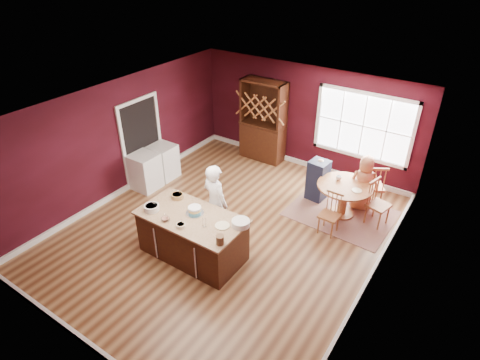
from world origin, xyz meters
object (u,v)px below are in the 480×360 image
Objects in this scene: toddler at (320,167)px; washer at (145,172)px; seated_woman at (364,183)px; hutch at (263,121)px; high_chair at (318,179)px; dining_table at (344,194)px; baker at (215,202)px; chair_north at (373,184)px; layer_cake at (195,210)px; chair_east at (379,203)px; dryer at (163,161)px; chair_south at (330,214)px; kitchen_island at (193,237)px.

washer is (-3.66, -1.98, -0.36)m from toddler.
seated_woman is 3.27m from hutch.
toddler is at bearing 103.68° from high_chair.
toddler is (-0.75, 0.35, 0.28)m from dining_table.
hutch reaches higher than washer.
dining_table is 3.20m from hutch.
hutch is (-1.02, 3.50, 0.27)m from baker.
chair_north is at bearing 60.41° from dining_table.
layer_cake is 4.21m from hutch.
dryer is at bearing 115.99° from chair_east.
dining_table is 1.16× the size of chair_east.
baker is at bearing -141.85° from chair_south.
chair_north is 1.24m from toddler.
baker is 2.85m from dryer.
kitchen_island is 0.92× the size of hutch.
kitchen_island reaches higher than dryer.
chair_east is at bearing 5.91° from dining_table.
chair_south is 1.30m from high_chair.
seated_woman is at bearing 79.56° from chair_south.
kitchen_island is 4.37m from hutch.
seated_woman is 1.47× the size of washer.
chair_south is at bearing 58.17° from seated_woman.
toddler is (-1.16, -0.36, 0.27)m from chair_north.
toddler is 4.17m from washer.
baker is 3.46m from chair_east.
chair_south is at bearing 153.79° from chair_east.
toddler is at bearing 70.31° from layer_cake.
layer_cake is 2.84m from washer.
dryer is (-2.54, 1.79, -0.55)m from layer_cake.
hutch is (-3.27, 0.60, 0.56)m from chair_north.
dryer is (-4.81, -1.70, -0.11)m from chair_north.
high_chair is 0.31m from toddler.
dryer is (-2.56, 1.20, -0.39)m from baker.
layer_cake is at bearing -132.12° from chair_south.
layer_cake reaches higher than dining_table.
chair_east is (2.62, 2.86, -0.47)m from layer_cake.
baker reaches higher than chair_south.
dryer reaches higher than dining_table.
kitchen_island reaches higher than washer.
chair_east is at bearing 47.51° from layer_cake.
layer_cake is at bearing 151.83° from chair_east.
washer is (-3.67, -1.90, -0.06)m from high_chair.
seated_woman reaches higher than washer.
layer_cake is 3.89m from seated_woman.
chair_east is at bearing -10.33° from toddler.
seated_woman reaches higher than kitchen_island.
chair_east is 3.86m from hutch.
layer_cake is at bearing -24.38° from washer.
chair_east is 0.47× the size of hutch.
baker is at bearing -73.78° from hutch.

